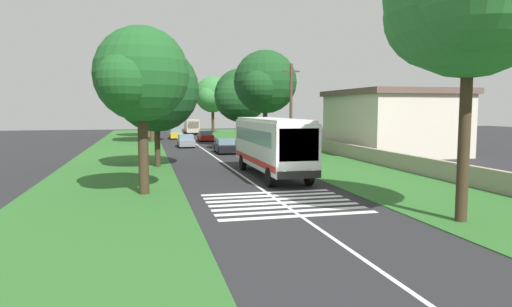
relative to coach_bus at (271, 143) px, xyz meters
The scene contains 21 objects.
ground 7.57m from the coach_bus, 165.64° to the left, with size 160.00×160.00×0.00m, color #262628.
grass_verge_left 12.96m from the coach_bus, 51.45° to the left, with size 120.00×8.00×0.04m, color #2D6628.
grass_verge_right 10.44m from the coach_bus, 38.77° to the right, with size 120.00×8.00×0.04m, color #2D6628.
centre_line 8.45m from the coach_bus, 12.73° to the left, with size 110.00×0.16×0.01m, color silver.
coach_bus is the anchor object (origin of this frame).
zebra_crossing 8.78m from the coach_bus, 167.79° to the left, with size 5.85×6.80×0.01m.
trailing_car_0 16.24m from the coach_bus, ahead, with size 4.30×1.78×1.43m.
trailing_car_1 24.75m from the coach_bus, ahead, with size 4.30×1.78×1.43m.
trailing_car_2 33.81m from the coach_bus, ahead, with size 4.30×1.78×1.43m.
trailing_car_3 39.71m from the coach_bus, ahead, with size 4.30×1.78×1.43m.
trailing_minibus_0 50.77m from the coach_bus, ahead, with size 6.00×2.14×2.53m.
roadside_tree_left_0 10.01m from the coach_bus, 119.43° to the left, with size 5.56×4.73×8.39m.
roadside_tree_left_1 46.56m from the coach_bus, ahead, with size 7.79×6.72×10.82m.
roadside_tree_left_2 10.30m from the coach_bus, 47.68° to the left, with size 7.36×6.31×8.90m.
roadside_tree_left_3 34.97m from the coach_bus, 12.09° to the left, with size 9.12×7.17×10.68m.
roadside_tree_right_1 55.69m from the coach_bus, ahead, with size 7.80×6.48×10.13m.
roadside_tree_right_2 17.31m from the coach_bus, 12.77° to the right, with size 7.12×6.26×10.10m.
roadside_tree_right_3 26.74m from the coach_bus, ahead, with size 8.05×6.62×9.16m.
utility_pole 8.45m from the coach_bus, 26.54° to the right, with size 0.24×1.40×7.92m.
roadside_wall 16.33m from the coach_bus, 37.08° to the right, with size 70.00×0.40×1.15m, color #9E937F.
roadside_building 19.68m from the coach_bus, 52.08° to the right, with size 12.61×10.13×6.17m.
Camera 1 is at (-21.49, 6.06, 4.34)m, focal length 32.39 mm.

